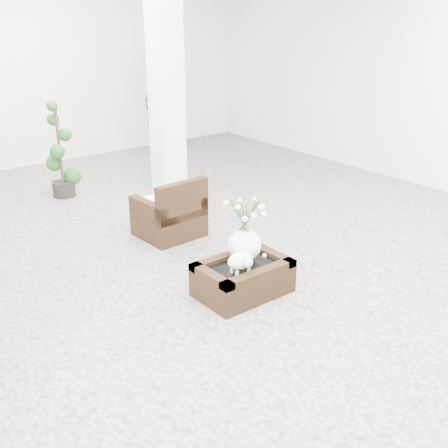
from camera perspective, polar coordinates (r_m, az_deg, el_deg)
ground at (r=6.05m, az=-0.59°, el=-5.19°), size 11.00×11.00×0.00m
column at (r=8.44m, az=-5.96°, el=14.89°), size 0.40×0.40×3.50m
coffee_table at (r=5.62m, az=1.93°, el=-5.65°), size 0.90×0.60×0.31m
sheep_figurine at (r=5.36m, az=1.66°, el=-3.92°), size 0.28×0.23×0.21m
planter_narcissus at (r=5.51m, az=2.13°, el=0.17°), size 0.44×0.44×0.80m
tealight at (r=5.73m, az=4.12°, el=-3.19°), size 0.04×0.04×0.03m
armchair at (r=6.95m, az=-5.67°, el=1.78°), size 0.75×0.72×0.76m
topiary at (r=8.62m, az=-16.38°, el=7.20°), size 0.38×0.38×1.41m
shopper at (r=10.79m, az=-6.83°, el=12.18°), size 0.53×0.75×1.96m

